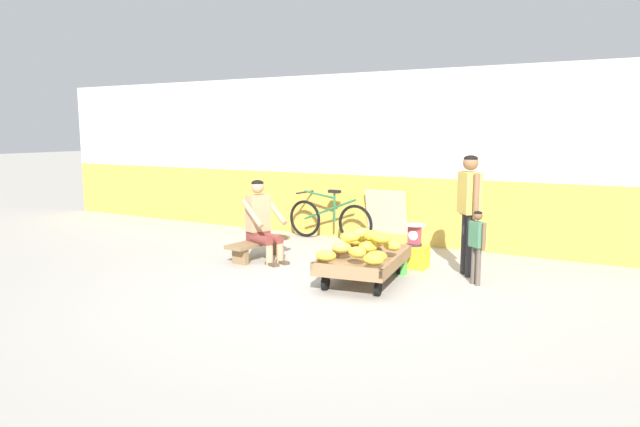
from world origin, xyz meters
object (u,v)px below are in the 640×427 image
object	(u,v)px
bicycle_near_left	(329,219)
customer_adult	(469,201)
low_bench	(258,245)
vendor_seated	(262,221)
sign_board	(387,216)
plastic_crate	(414,257)
banana_cart	(365,263)
customer_child	(477,239)
shopping_bag	(399,265)
weighing_scale	(414,235)

from	to	relation	value
bicycle_near_left	customer_adult	distance (m)	2.96
low_bench	vendor_seated	distance (m)	0.38
low_bench	sign_board	xyz separation A→B (m)	(1.14, 1.99, 0.24)
plastic_crate	customer_adult	distance (m)	1.08
bicycle_near_left	vendor_seated	bearing A→B (deg)	-94.18
banana_cart	bicycle_near_left	bearing A→B (deg)	127.70
customer_child	shopping_bag	xyz separation A→B (m)	(-0.98, 0.01, -0.43)
bicycle_near_left	customer_child	xyz separation A→B (m)	(2.86, -1.58, 0.20)
weighing_scale	vendor_seated	bearing A→B (deg)	-162.80
low_bench	vendor_seated	bearing A→B (deg)	-20.42
bicycle_near_left	customer_child	bearing A→B (deg)	-28.96
sign_board	customer_adult	size ratio (longest dim) A/B	0.58
banana_cart	plastic_crate	xyz separation A→B (m)	(0.27, 0.99, -0.09)
customer_child	customer_adult	bearing A→B (deg)	118.35
banana_cart	plastic_crate	distance (m)	1.03
weighing_scale	low_bench	bearing A→B (deg)	-164.19
bicycle_near_left	customer_child	distance (m)	3.27
low_bench	plastic_crate	xyz separation A→B (m)	(2.13, 0.60, -0.05)
bicycle_near_left	banana_cart	bearing A→B (deg)	-52.30
low_bench	vendor_seated	xyz separation A→B (m)	(0.08, -0.03, 0.37)
low_bench	shopping_bag	size ratio (longest dim) A/B	4.68
vendor_seated	shopping_bag	world-z (taller)	vendor_seated
customer_adult	customer_child	xyz separation A→B (m)	(0.21, -0.39, -0.40)
bicycle_near_left	customer_child	size ratio (longest dim) A/B	1.85
plastic_crate	bicycle_near_left	world-z (taller)	bicycle_near_left
sign_board	shopping_bag	world-z (taller)	sign_board
banana_cart	plastic_crate	size ratio (longest dim) A/B	4.28
customer_adult	shopping_bag	world-z (taller)	customer_adult
sign_board	banana_cart	bearing A→B (deg)	-73.36
banana_cart	weighing_scale	distance (m)	1.05
low_bench	weighing_scale	bearing A→B (deg)	15.81
customer_adult	customer_child	bearing A→B (deg)	-61.65
weighing_scale	bicycle_near_left	size ratio (longest dim) A/B	0.18
bicycle_near_left	shopping_bag	size ratio (longest dim) A/B	6.91
vendor_seated	weighing_scale	xyz separation A→B (m)	(2.05, 0.63, -0.11)
weighing_scale	customer_child	size ratio (longest dim) A/B	0.34
banana_cart	sign_board	size ratio (longest dim) A/B	1.75
banana_cart	weighing_scale	size ratio (longest dim) A/B	5.14
customer_child	low_bench	bearing A→B (deg)	-177.01
low_bench	shopping_bag	world-z (taller)	low_bench
low_bench	vendor_seated	world-z (taller)	vendor_seated
low_bench	banana_cart	bearing A→B (deg)	-11.77
plastic_crate	vendor_seated	bearing A→B (deg)	-162.77
sign_board	weighing_scale	bearing A→B (deg)	-54.70
low_bench	customer_child	bearing A→B (deg)	2.99
vendor_seated	customer_child	size ratio (longest dim) A/B	1.27
banana_cart	vendor_seated	world-z (taller)	vendor_seated
weighing_scale	shopping_bag	size ratio (longest dim) A/B	1.25
sign_board	customer_adult	bearing A→B (deg)	-40.10
vendor_seated	sign_board	size ratio (longest dim) A/B	1.29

